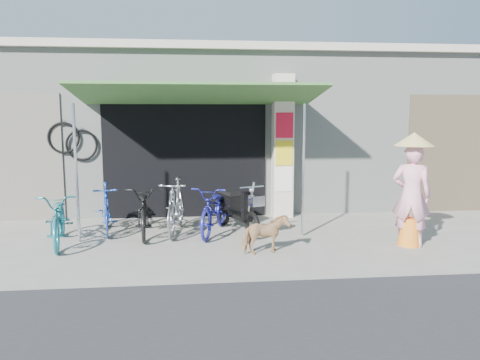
{
  "coord_description": "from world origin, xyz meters",
  "views": [
    {
      "loc": [
        -1.06,
        -7.3,
        2.17
      ],
      "look_at": [
        -0.2,
        1.0,
        1.0
      ],
      "focal_mm": 35.0,
      "sensor_mm": 36.0,
      "label": 1
    }
  ],
  "objects": [
    {
      "name": "bike_navy",
      "position": [
        -0.65,
        1.1,
        0.46
      ],
      "size": [
        1.08,
        1.84,
        0.91
      ],
      "primitive_type": "imported",
      "rotation": [
        0.0,
        0.0,
        -0.29
      ],
      "color": "navy",
      "rests_on": "ground"
    },
    {
      "name": "shop_pillar",
      "position": [
        0.85,
        2.45,
        1.5
      ],
      "size": [
        0.42,
        0.44,
        3.0
      ],
      "color": "beige",
      "rests_on": "ground"
    },
    {
      "name": "bike_black",
      "position": [
        -1.92,
        1.13,
        0.46
      ],
      "size": [
        0.76,
        1.81,
        0.93
      ],
      "primitive_type": "imported",
      "rotation": [
        0.0,
        0.0,
        0.08
      ],
      "color": "black",
      "rests_on": "ground"
    },
    {
      "name": "nun",
      "position": [
        2.54,
        -0.03,
        0.92
      ],
      "size": [
        0.74,
        0.64,
        1.89
      ],
      "rotation": [
        0.0,
        0.0,
        2.68
      ],
      "color": "pink",
      "rests_on": "ground"
    },
    {
      "name": "bicycle_shop",
      "position": [
        -0.0,
        5.09,
        1.83
      ],
      "size": [
        12.3,
        5.3,
        3.66
      ],
      "color": "#A6ACA4",
      "rests_on": "ground"
    },
    {
      "name": "bike_blue",
      "position": [
        -2.65,
        1.4,
        0.45
      ],
      "size": [
        0.68,
        1.55,
        0.9
      ],
      "primitive_type": "imported",
      "rotation": [
        0.0,
        0.0,
        0.18
      ],
      "color": "#22429C",
      "rests_on": "ground"
    },
    {
      "name": "bike_silver",
      "position": [
        -1.36,
        1.22,
        0.51
      ],
      "size": [
        0.69,
        1.73,
        1.01
      ],
      "primitive_type": "imported",
      "rotation": [
        0.0,
        0.0,
        -0.13
      ],
      "color": "#B3B4B9",
      "rests_on": "ground"
    },
    {
      "name": "bike_teal",
      "position": [
        -3.27,
        0.6,
        0.45
      ],
      "size": [
        0.92,
        1.81,
        0.91
      ],
      "primitive_type": "imported",
      "rotation": [
        0.0,
        0.0,
        0.19
      ],
      "color": "#1B6E79",
      "rests_on": "ground"
    },
    {
      "name": "moped",
      "position": [
        -0.25,
        1.24,
        0.43
      ],
      "size": [
        0.78,
        1.58,
        0.94
      ],
      "rotation": [
        0.0,
        0.0,
        0.39
      ],
      "color": "black",
      "rests_on": "ground"
    },
    {
      "name": "street_dog",
      "position": [
        0.07,
        -0.25,
        0.31
      ],
      "size": [
        0.8,
        0.53,
        0.62
      ],
      "primitive_type": "imported",
      "rotation": [
        0.0,
        0.0,
        1.86
      ],
      "color": "tan",
      "rests_on": "ground"
    },
    {
      "name": "neighbour_right",
      "position": [
        5.0,
        2.59,
        1.3
      ],
      "size": [
        2.6,
        0.06,
        2.6
      ],
      "primitive_type": "cube",
      "color": "brown",
      "rests_on": "ground"
    },
    {
      "name": "awning",
      "position": [
        -0.9,
        1.63,
        2.51
      ],
      "size": [
        4.6,
        1.88,
        2.72
      ],
      "color": "#35632C",
      "rests_on": "ground"
    },
    {
      "name": "ground",
      "position": [
        0.0,
        0.0,
        0.0
      ],
      "size": [
        80.0,
        80.0,
        0.0
      ],
      "primitive_type": "plane",
      "color": "gray",
      "rests_on": "ground"
    }
  ]
}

